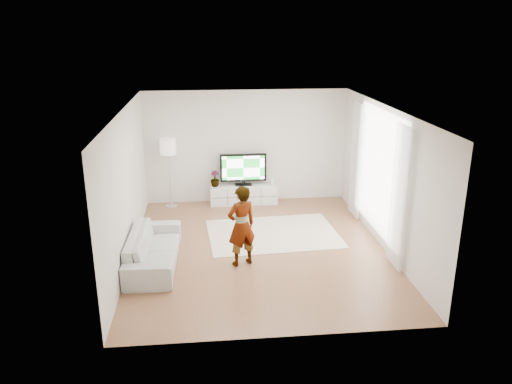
{
  "coord_description": "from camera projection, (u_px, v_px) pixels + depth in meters",
  "views": [
    {
      "loc": [
        -1.0,
        -9.08,
        4.25
      ],
      "look_at": [
        -0.02,
        0.4,
        1.07
      ],
      "focal_mm": 35.0,
      "sensor_mm": 36.0,
      "label": 1
    }
  ],
  "objects": [
    {
      "name": "ceiling",
      "position": [
        259.0,
        109.0,
        9.12
      ],
      "size": [
        6.0,
        6.0,
        0.0
      ],
      "primitive_type": "plane",
      "color": "white",
      "rests_on": "wall_back"
    },
    {
      "name": "sofa",
      "position": [
        153.0,
        248.0,
        9.28
      ],
      "size": [
        0.92,
        2.21,
        0.64
      ],
      "primitive_type": "imported",
      "rotation": [
        0.0,
        0.0,
        1.54
      ],
      "color": "#B9B9B4",
      "rests_on": "floor"
    },
    {
      "name": "wall_front",
      "position": [
        283.0,
        248.0,
        6.73
      ],
      "size": [
        5.0,
        0.02,
        2.8
      ],
      "primitive_type": "cube",
      "color": "silver",
      "rests_on": "floor"
    },
    {
      "name": "wall_back",
      "position": [
        246.0,
        147.0,
        12.39
      ],
      "size": [
        5.0,
        0.02,
        2.8
      ],
      "primitive_type": "cube",
      "color": "silver",
      "rests_on": "floor"
    },
    {
      "name": "player",
      "position": [
        241.0,
        226.0,
        9.12
      ],
      "size": [
        0.66,
        0.56,
        1.53
      ],
      "primitive_type": "imported",
      "rotation": [
        0.0,
        0.0,
        3.55
      ],
      "color": "#334772",
      "rests_on": "rug"
    },
    {
      "name": "floor_lamp",
      "position": [
        168.0,
        150.0,
        11.91
      ],
      "size": [
        0.38,
        0.38,
        1.7
      ],
      "color": "silver",
      "rests_on": "floor"
    },
    {
      "name": "wall_left",
      "position": [
        126.0,
        186.0,
        9.32
      ],
      "size": [
        0.02,
        6.0,
        2.8
      ],
      "primitive_type": "cube",
      "color": "silver",
      "rests_on": "floor"
    },
    {
      "name": "rug",
      "position": [
        273.0,
        234.0,
        10.73
      ],
      "size": [
        2.87,
        2.15,
        0.01
      ],
      "primitive_type": "cube",
      "rotation": [
        0.0,
        0.0,
        0.07
      ],
      "color": "white",
      "rests_on": "floor"
    },
    {
      "name": "media_console",
      "position": [
        244.0,
        194.0,
        12.53
      ],
      "size": [
        1.67,
        0.47,
        0.47
      ],
      "color": "white",
      "rests_on": "floor"
    },
    {
      "name": "wall_right",
      "position": [
        385.0,
        179.0,
        9.81
      ],
      "size": [
        0.02,
        6.0,
        2.8
      ],
      "primitive_type": "cube",
      "color": "silver",
      "rests_on": "floor"
    },
    {
      "name": "window",
      "position": [
        379.0,
        172.0,
        10.07
      ],
      "size": [
        0.01,
        2.6,
        2.5
      ],
      "primitive_type": "cube",
      "color": "white",
      "rests_on": "wall_right"
    },
    {
      "name": "game_console",
      "position": [
        272.0,
        181.0,
        12.5
      ],
      "size": [
        0.07,
        0.15,
        0.2
      ],
      "rotation": [
        0.0,
        0.0,
        -0.18
      ],
      "color": "white",
      "rests_on": "media_console"
    },
    {
      "name": "curtain_far",
      "position": [
        356.0,
        160.0,
        11.32
      ],
      "size": [
        0.04,
        0.7,
        2.6
      ],
      "primitive_type": "cube",
      "color": "white",
      "rests_on": "floor"
    },
    {
      "name": "television",
      "position": [
        243.0,
        168.0,
        12.35
      ],
      "size": [
        1.15,
        0.23,
        0.8
      ],
      "color": "black",
      "rests_on": "media_console"
    },
    {
      "name": "potted_plant",
      "position": [
        215.0,
        179.0,
        12.33
      ],
      "size": [
        0.23,
        0.23,
        0.39
      ],
      "primitive_type": "imported",
      "rotation": [
        0.0,
        0.0,
        0.05
      ],
      "color": "#3F7238",
      "rests_on": "media_console"
    },
    {
      "name": "curtain_near",
      "position": [
        399.0,
        198.0,
        8.87
      ],
      "size": [
        0.04,
        0.7,
        2.6
      ],
      "primitive_type": "cube",
      "color": "white",
      "rests_on": "floor"
    },
    {
      "name": "floor",
      "position": [
        259.0,
        249.0,
        10.01
      ],
      "size": [
        6.0,
        6.0,
        0.0
      ],
      "primitive_type": "plane",
      "color": "#9D6946",
      "rests_on": "ground"
    }
  ]
}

